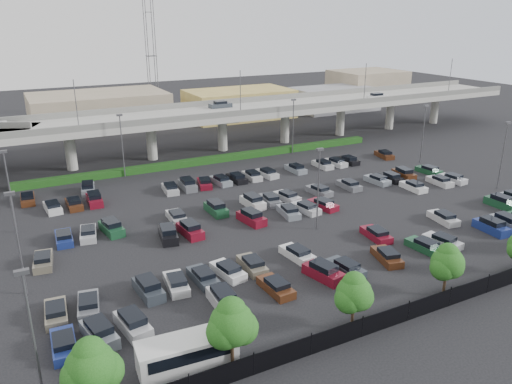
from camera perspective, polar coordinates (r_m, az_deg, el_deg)
ground at (r=68.57m, az=3.19°, el=-1.82°), size 280.00×280.00×0.00m
overpass at (r=94.43m, az=-6.84°, el=8.48°), size 150.00×13.00×15.80m
hedge at (r=89.65m, az=-4.94°, el=3.72°), size 66.00×1.60×1.10m
fence at (r=48.68m, az=20.44°, el=-11.52°), size 70.00×0.10×2.00m
tree_row at (r=48.79m, az=20.15°, el=-7.89°), size 65.07×3.66×5.94m
shuttle_bus at (r=39.49m, az=-7.85°, el=-17.59°), size 7.70×3.12×2.42m
parked_cars at (r=65.05m, az=2.43°, el=-2.45°), size 63.00×41.68×1.67m
light_poles at (r=66.31m, az=-0.67°, el=3.16°), size 66.90×48.38×10.30m
distant_buildings at (r=126.82m, az=-6.28°, el=9.88°), size 138.00×24.00×9.00m
comm_tower at (r=134.24m, az=-11.90°, el=15.24°), size 2.40×2.40×30.00m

